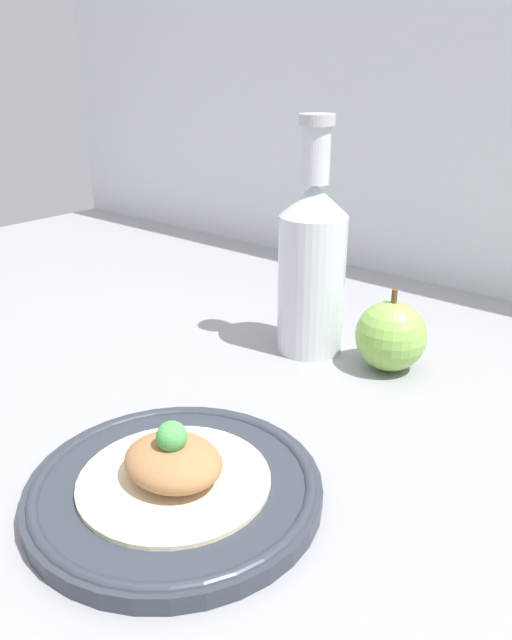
{
  "coord_description": "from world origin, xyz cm",
  "views": [
    {
      "loc": [
        35.55,
        -38.08,
        32.42
      ],
      "look_at": [
        0.27,
        4.48,
        9.62
      ],
      "focal_mm": 35.0,
      "sensor_mm": 36.0,
      "label": 1
    }
  ],
  "objects_px": {
    "apple": "(391,336)",
    "plate": "(175,487)",
    "cider_bottle": "(312,263)",
    "plated_food": "(173,466)"
  },
  "relations": [
    {
      "from": "plate",
      "to": "cider_bottle",
      "type": "height_order",
      "value": "cider_bottle"
    },
    {
      "from": "cider_bottle",
      "to": "apple",
      "type": "bearing_deg",
      "value": 8.03
    },
    {
      "from": "plate",
      "to": "plated_food",
      "type": "height_order",
      "value": "plated_food"
    },
    {
      "from": "apple",
      "to": "plate",
      "type": "bearing_deg",
      "value": -93.57
    },
    {
      "from": "plate",
      "to": "cider_bottle",
      "type": "xyz_separation_m",
      "value": [
        -0.08,
        0.3,
        0.1
      ]
    },
    {
      "from": "plated_food",
      "to": "apple",
      "type": "xyz_separation_m",
      "value": [
        0.02,
        0.32,
        0.01
      ]
    },
    {
      "from": "cider_bottle",
      "to": "apple",
      "type": "relative_size",
      "value": 2.86
    },
    {
      "from": "apple",
      "to": "plated_food",
      "type": "bearing_deg",
      "value": -93.57
    },
    {
      "from": "plated_food",
      "to": "apple",
      "type": "relative_size",
      "value": 1.61
    },
    {
      "from": "cider_bottle",
      "to": "apple",
      "type": "xyz_separation_m",
      "value": [
        0.1,
        0.01,
        -0.07
      ]
    }
  ]
}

